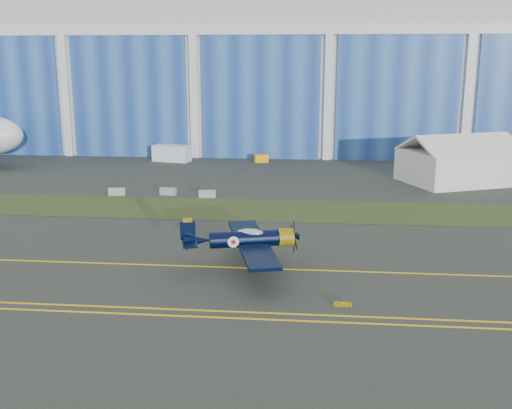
# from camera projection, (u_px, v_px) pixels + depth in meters

# --- Properties ---
(ground) EXTENTS (260.00, 260.00, 0.00)m
(ground) POSITION_uv_depth(u_px,v_px,m) (89.00, 244.00, 53.54)
(ground) COLOR #333731
(ground) RESTS_ON ground
(grass_median) EXTENTS (260.00, 10.00, 0.02)m
(grass_median) POSITION_uv_depth(u_px,v_px,m) (135.00, 207.00, 67.08)
(grass_median) COLOR #475128
(grass_median) RESTS_ON ground
(hangar) EXTENTS (220.00, 45.70, 30.00)m
(hangar) POSITION_uv_depth(u_px,v_px,m) (216.00, 66.00, 119.49)
(hangar) COLOR silver
(hangar) RESTS_ON ground
(taxiway_centreline) EXTENTS (200.00, 0.20, 0.02)m
(taxiway_centreline) POSITION_uv_depth(u_px,v_px,m) (67.00, 262.00, 48.70)
(taxiway_centreline) COLOR yellow
(taxiway_centreline) RESTS_ON ground
(edge_line_near) EXTENTS (80.00, 0.20, 0.02)m
(edge_line_near) POSITION_uv_depth(u_px,v_px,m) (9.00, 309.00, 39.51)
(edge_line_near) COLOR yellow
(edge_line_near) RESTS_ON ground
(edge_line_far) EXTENTS (80.00, 0.20, 0.02)m
(edge_line_far) POSITION_uv_depth(u_px,v_px,m) (16.00, 303.00, 40.48)
(edge_line_far) COLOR yellow
(edge_line_far) RESTS_ON ground
(guard_board_right) EXTENTS (1.20, 0.15, 0.35)m
(guard_board_right) POSITION_uv_depth(u_px,v_px,m) (343.00, 304.00, 39.83)
(guard_board_right) COLOR yellow
(guard_board_right) RESTS_ON ground
(warbird) EXTENTS (13.14, 14.68, 3.71)m
(warbird) POSITION_uv_depth(u_px,v_px,m) (245.00, 239.00, 46.38)
(warbird) COLOR black
(warbird) RESTS_ON ground
(tent) EXTENTS (17.07, 15.02, 6.58)m
(tent) POSITION_uv_depth(u_px,v_px,m) (460.00, 158.00, 79.85)
(tent) COLOR white
(tent) RESTS_ON ground
(shipping_container) EXTENTS (6.43, 3.76, 2.61)m
(shipping_container) POSITION_uv_depth(u_px,v_px,m) (172.00, 153.00, 97.10)
(shipping_container) COLOR white
(shipping_container) RESTS_ON ground
(tug) EXTENTS (2.42, 1.87, 1.25)m
(tug) POSITION_uv_depth(u_px,v_px,m) (261.00, 158.00, 96.44)
(tug) COLOR #FEB00C
(tug) RESTS_ON ground
(barrier_a) EXTENTS (2.06, 0.86, 0.90)m
(barrier_a) POSITION_uv_depth(u_px,v_px,m) (117.00, 192.00, 72.79)
(barrier_a) COLOR #8CA098
(barrier_a) RESTS_ON ground
(barrier_b) EXTENTS (2.07, 0.93, 0.90)m
(barrier_b) POSITION_uv_depth(u_px,v_px,m) (168.00, 191.00, 72.89)
(barrier_b) COLOR gray
(barrier_b) RESTS_ON ground
(barrier_c) EXTENTS (2.05, 0.81, 0.90)m
(barrier_c) POSITION_uv_depth(u_px,v_px,m) (207.00, 194.00, 71.48)
(barrier_c) COLOR #919696
(barrier_c) RESTS_ON ground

